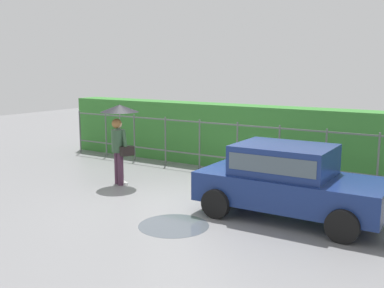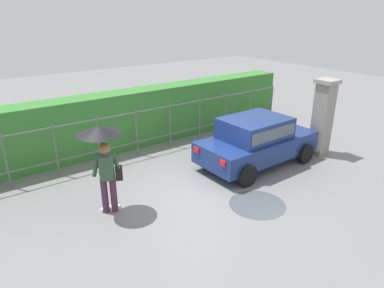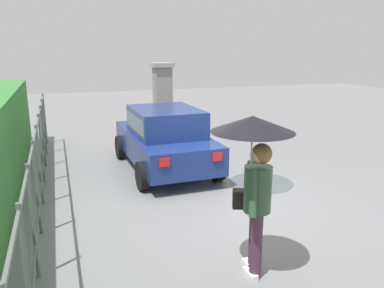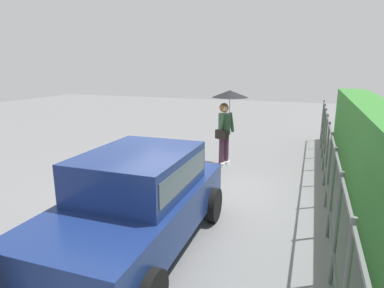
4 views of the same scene
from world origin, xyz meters
name	(u,v)px [view 4 (image 4 of 4)]	position (x,y,z in m)	size (l,w,h in m)	color
ground_plane	(178,190)	(0.00, 0.00, 0.00)	(40.00, 40.00, 0.00)	slate
car	(138,197)	(2.33, 0.34, 0.80)	(3.77, 1.92, 1.48)	navy
pedestrian	(227,111)	(-2.30, 0.51, 1.52)	(0.99, 0.99, 2.07)	#47283D
fence_section	(329,166)	(-0.22, 3.06, 0.83)	(12.54, 0.05, 1.50)	#59605B
hedge_row	(383,165)	(-0.22, 3.97, 0.95)	(13.49, 0.90, 1.90)	#387F33
puddle_near	(108,193)	(0.70, -1.36, 0.00)	(1.37, 1.37, 0.00)	#4C545B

